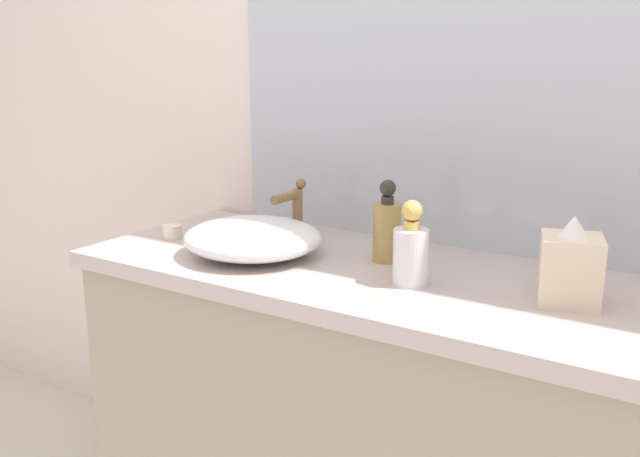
# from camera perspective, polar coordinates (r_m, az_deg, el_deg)

# --- Properties ---
(bathroom_wall_rear) EXTENTS (6.00, 0.06, 2.60)m
(bathroom_wall_rear) POSITION_cam_1_polar(r_m,az_deg,el_deg) (1.76, 10.43, 12.94)
(bathroom_wall_rear) COLOR silver
(bathroom_wall_rear) RESTS_ON ground
(vanity_counter) EXTENTS (1.48, 0.56, 0.87)m
(vanity_counter) POSITION_cam_1_polar(r_m,az_deg,el_deg) (1.71, 5.28, -17.45)
(vanity_counter) COLOR gray
(vanity_counter) RESTS_ON ground
(wall_mirror_panel) EXTENTS (1.18, 0.01, 1.09)m
(wall_mirror_panel) POSITION_cam_1_polar(r_m,az_deg,el_deg) (1.72, 10.52, 16.60)
(wall_mirror_panel) COLOR #B2BCC6
(wall_mirror_panel) RESTS_ON vanity_counter
(sink_basin) EXTENTS (0.34, 0.32, 0.09)m
(sink_basin) POSITION_cam_1_polar(r_m,az_deg,el_deg) (1.64, -5.66, -0.78)
(sink_basin) COLOR white
(sink_basin) RESTS_ON vanity_counter
(faucet) EXTENTS (0.03, 0.14, 0.16)m
(faucet) POSITION_cam_1_polar(r_m,az_deg,el_deg) (1.77, -2.18, 1.99)
(faucet) COLOR olive
(faucet) RESTS_ON vanity_counter
(soap_dispenser) EXTENTS (0.07, 0.07, 0.19)m
(soap_dispenser) POSITION_cam_1_polar(r_m,az_deg,el_deg) (1.59, 5.63, 0.08)
(soap_dispenser) COLOR #A58B47
(soap_dispenser) RESTS_ON vanity_counter
(lotion_bottle) EXTENTS (0.07, 0.07, 0.18)m
(lotion_bottle) POSITION_cam_1_polar(r_m,az_deg,el_deg) (1.43, 7.64, -1.86)
(lotion_bottle) COLOR white
(lotion_bottle) RESTS_ON vanity_counter
(tissue_box) EXTENTS (0.14, 0.14, 0.17)m
(tissue_box) POSITION_cam_1_polar(r_m,az_deg,el_deg) (1.39, 20.29, -2.98)
(tissue_box) COLOR beige
(tissue_box) RESTS_ON vanity_counter
(candle_jar) EXTENTS (0.05, 0.05, 0.04)m
(candle_jar) POSITION_cam_1_polar(r_m,az_deg,el_deg) (1.84, -12.31, -0.25)
(candle_jar) COLOR silver
(candle_jar) RESTS_ON vanity_counter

